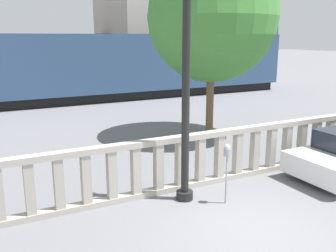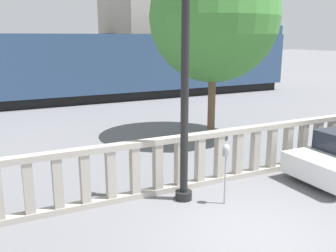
{
  "view_description": "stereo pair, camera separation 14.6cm",
  "coord_description": "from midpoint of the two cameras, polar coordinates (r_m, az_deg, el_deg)",
  "views": [
    {
      "loc": [
        -4.57,
        -5.11,
        3.74
      ],
      "look_at": [
        -0.11,
        3.56,
        1.4
      ],
      "focal_mm": 40.0,
      "sensor_mm": 36.0,
      "label": 1
    },
    {
      "loc": [
        -4.44,
        -5.17,
        3.74
      ],
      "look_at": [
        -0.11,
        3.56,
        1.4
      ],
      "focal_mm": 40.0,
      "sensor_mm": 36.0,
      "label": 2
    }
  ],
  "objects": [
    {
      "name": "building_block",
      "position": [
        33.55,
        0.59,
        17.57
      ],
      "size": [
        11.55,
        8.32,
        12.27
      ],
      "color": "#ADA393",
      "rests_on": "ground"
    },
    {
      "name": "tree_left",
      "position": [
        14.03,
        6.43,
        16.18
      ],
      "size": [
        4.69,
        4.69,
        6.77
      ],
      "color": "brown",
      "rests_on": "ground"
    },
    {
      "name": "balustrade",
      "position": [
        9.43,
        2.96,
        -5.36
      ],
      "size": [
        13.03,
        0.24,
        1.39
      ],
      "color": "#ADA599",
      "rests_on": "ground"
    },
    {
      "name": "parking_meter",
      "position": [
        8.48,
        8.51,
        -4.64
      ],
      "size": [
        0.16,
        0.16,
        1.41
      ],
      "color": "#99999E",
      "rests_on": "ground"
    },
    {
      "name": "ground_plane",
      "position": [
        7.79,
        12.75,
        -15.57
      ],
      "size": [
        160.0,
        160.0,
        0.0
      ],
      "primitive_type": "plane",
      "color": "slate"
    },
    {
      "name": "train_near",
      "position": [
        22.9,
        -9.71,
        9.02
      ],
      "size": [
        24.78,
        2.89,
        4.49
      ],
      "color": "black",
      "rests_on": "ground"
    },
    {
      "name": "lamppost",
      "position": [
        8.26,
        2.23,
        6.39
      ],
      "size": [
        0.39,
        0.39,
        5.63
      ],
      "color": "black",
      "rests_on": "ground"
    }
  ]
}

